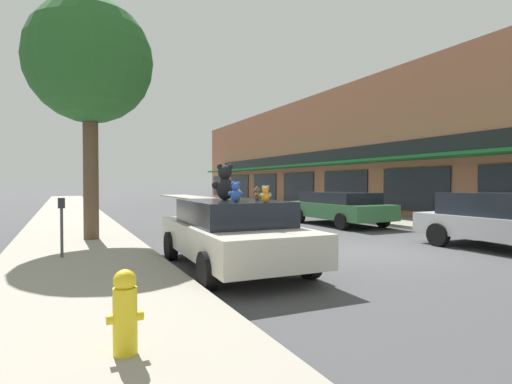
# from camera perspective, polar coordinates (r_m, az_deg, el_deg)

# --- Properties ---
(ground_plane) EXTENTS (260.00, 260.00, 0.00)m
(ground_plane) POSITION_cam_1_polar(r_m,az_deg,el_deg) (10.36, 14.84, -8.24)
(ground_plane) COLOR #424244
(sidewalk_near) EXTENTS (3.20, 90.00, 0.12)m
(sidewalk_near) POSITION_cam_1_polar(r_m,az_deg,el_deg) (7.93, -23.36, -10.81)
(sidewalk_near) COLOR gray
(sidewalk_near) RESTS_ON ground_plane
(storefront_row) EXTENTS (16.77, 40.53, 7.38)m
(storefront_row) POSITION_cam_1_polar(r_m,az_deg,el_deg) (30.56, 20.83, 4.95)
(storefront_row) COLOR #9E6047
(storefront_row) RESTS_ON ground_plane
(plush_art_car) EXTENTS (2.21, 4.49, 1.36)m
(plush_art_car) POSITION_cam_1_polar(r_m,az_deg,el_deg) (8.03, -3.37, -5.71)
(plush_art_car) COLOR beige
(plush_art_car) RESTS_ON ground_plane
(teddy_bear_giant) EXTENTS (0.56, 0.39, 0.74)m
(teddy_bear_giant) POSITION_cam_1_polar(r_m,az_deg,el_deg) (8.15, -4.45, 1.35)
(teddy_bear_giant) COLOR black
(teddy_bear_giant) RESTS_ON plush_art_car
(teddy_bear_blue) EXTENTS (0.28, 0.19, 0.38)m
(teddy_bear_blue) POSITION_cam_1_polar(r_m,az_deg,el_deg) (7.26, -2.94, -0.04)
(teddy_bear_blue) COLOR blue
(teddy_bear_blue) RESTS_ON plush_art_car
(teddy_bear_orange) EXTENTS (0.20, 0.20, 0.30)m
(teddy_bear_orange) POSITION_cam_1_polar(r_m,az_deg,el_deg) (7.10, 1.33, -0.37)
(teddy_bear_orange) COLOR orange
(teddy_bear_orange) RESTS_ON plush_art_car
(teddy_bear_teal) EXTENTS (0.23, 0.17, 0.31)m
(teddy_bear_teal) POSITION_cam_1_polar(r_m,az_deg,el_deg) (7.77, 1.45, -0.20)
(teddy_bear_teal) COLOR teal
(teddy_bear_teal) RESTS_ON plush_art_car
(teddy_bear_yellow) EXTENTS (0.15, 0.18, 0.25)m
(teddy_bear_yellow) POSITION_cam_1_polar(r_m,az_deg,el_deg) (7.67, -2.60, -0.42)
(teddy_bear_yellow) COLOR yellow
(teddy_bear_yellow) RESTS_ON plush_art_car
(teddy_bear_brown) EXTENTS (0.15, 0.21, 0.28)m
(teddy_bear_brown) POSITION_cam_1_polar(r_m,az_deg,el_deg) (7.99, 0.14, -0.25)
(teddy_bear_brown) COLOR olive
(teddy_bear_brown) RESTS_ON plush_art_car
(parked_car_far_left) EXTENTS (2.08, 4.49, 1.45)m
(parked_car_far_left) POSITION_cam_1_polar(r_m,az_deg,el_deg) (11.77, 32.79, -3.35)
(parked_car_far_left) COLOR #B7B7BC
(parked_car_far_left) RESTS_ON ground_plane
(parked_car_far_center) EXTENTS (2.17, 4.58, 1.33)m
(parked_car_far_center) POSITION_cam_1_polar(r_m,az_deg,el_deg) (16.45, 11.79, -2.08)
(parked_car_far_center) COLOR #336B3D
(parked_car_far_center) RESTS_ON ground_plane
(street_tree) EXTENTS (3.46, 3.46, 6.74)m
(street_tree) POSITION_cam_1_polar(r_m,az_deg,el_deg) (12.66, -22.65, 16.69)
(street_tree) COLOR brown
(street_tree) RESTS_ON sidewalk_near
(fire_hydrant) EXTENTS (0.33, 0.22, 0.79)m
(fire_hydrant) POSITION_cam_1_polar(r_m,az_deg,el_deg) (4.05, -18.20, -15.95)
(fire_hydrant) COLOR yellow
(fire_hydrant) RESTS_ON sidewalk_near
(parking_meter) EXTENTS (0.14, 0.10, 1.27)m
(parking_meter) POSITION_cam_1_polar(r_m,az_deg,el_deg) (9.46, -26.02, -3.55)
(parking_meter) COLOR #4C4C51
(parking_meter) RESTS_ON sidewalk_near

